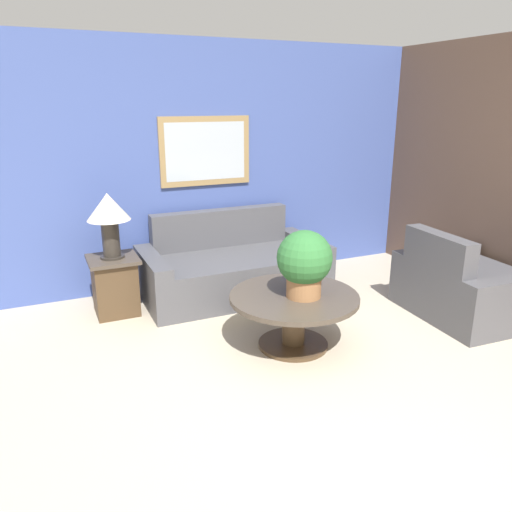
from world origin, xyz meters
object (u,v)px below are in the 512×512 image
coffee_table (294,309)px  potted_plant_on_table (304,262)px  armchair (466,288)px  table_lamp (109,213)px  side_table (115,285)px  couch_main (233,269)px

coffee_table → potted_plant_on_table: (0.05, -0.06, 0.42)m
armchair → table_lamp: size_ratio=1.95×
coffee_table → side_table: bearing=133.3°
coffee_table → potted_plant_on_table: potted_plant_on_table is taller
couch_main → armchair: bearing=-38.3°
couch_main → table_lamp: size_ratio=3.09×
couch_main → coffee_table: (0.01, -1.34, 0.06)m
coffee_table → table_lamp: 1.92m
table_lamp → potted_plant_on_table: bearing=-46.6°
armchair → potted_plant_on_table: potted_plant_on_table is taller
couch_main → side_table: size_ratio=3.37×
coffee_table → side_table: 1.81m
side_table → table_lamp: bearing=0.0°
couch_main → armchair: (1.83, -1.44, -0.00)m
side_table → potted_plant_on_table: size_ratio=1.03×
couch_main → table_lamp: (-1.23, -0.03, 0.72)m
potted_plant_on_table → armchair: bearing=-1.5°
couch_main → side_table: (-1.23, -0.03, 0.02)m
couch_main → table_lamp: bearing=-178.7°
coffee_table → couch_main: bearing=90.5°
table_lamp → couch_main: bearing=1.3°
coffee_table → side_table: side_table is taller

